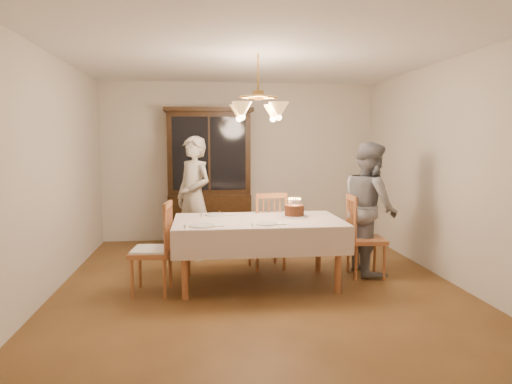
{
  "coord_description": "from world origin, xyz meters",
  "views": [
    {
      "loc": [
        -0.63,
        -5.09,
        1.65
      ],
      "look_at": [
        0.0,
        0.2,
        1.05
      ],
      "focal_mm": 32.0,
      "sensor_mm": 36.0,
      "label": 1
    }
  ],
  "objects": [
    {
      "name": "ground",
      "position": [
        0.0,
        0.0,
        0.0
      ],
      "size": [
        5.0,
        5.0,
        0.0
      ],
      "primitive_type": "plane",
      "color": "#583819",
      "rests_on": "ground"
    },
    {
      "name": "room_shell",
      "position": [
        0.0,
        0.0,
        1.58
      ],
      "size": [
        5.0,
        5.0,
        5.0
      ],
      "color": "white",
      "rests_on": "ground"
    },
    {
      "name": "dining_table",
      "position": [
        0.0,
        0.0,
        0.68
      ],
      "size": [
        1.9,
        1.1,
        0.76
      ],
      "color": "#97522C",
      "rests_on": "ground"
    },
    {
      "name": "china_hutch",
      "position": [
        -0.51,
        2.25,
        1.04
      ],
      "size": [
        1.38,
        0.54,
        2.16
      ],
      "color": "black",
      "rests_on": "ground"
    },
    {
      "name": "chair_far_side",
      "position": [
        0.2,
        0.65,
        0.44
      ],
      "size": [
        0.51,
        0.49,
        1.0
      ],
      "color": "#97522C",
      "rests_on": "ground"
    },
    {
      "name": "chair_left_end",
      "position": [
        -1.18,
        -0.18,
        0.45
      ],
      "size": [
        0.46,
        0.48,
        1.0
      ],
      "color": "#97522C",
      "rests_on": "ground"
    },
    {
      "name": "chair_right_end",
      "position": [
        1.33,
        0.16,
        0.44
      ],
      "size": [
        0.45,
        0.47,
        1.0
      ],
      "color": "#97522C",
      "rests_on": "ground"
    },
    {
      "name": "elderly_woman",
      "position": [
        -0.74,
        1.28,
        0.86
      ],
      "size": [
        0.71,
        0.75,
        1.72
      ],
      "primitive_type": "imported",
      "rotation": [
        0.0,
        0.0,
        -0.89
      ],
      "color": "beige",
      "rests_on": "ground"
    },
    {
      "name": "adult_in_grey",
      "position": [
        1.45,
        0.34,
        0.82
      ],
      "size": [
        0.66,
        0.83,
        1.64
      ],
      "primitive_type": "imported",
      "rotation": [
        0.0,
        0.0,
        1.62
      ],
      "color": "slate",
      "rests_on": "ground"
    },
    {
      "name": "birthday_cake",
      "position": [
        0.45,
        0.14,
        0.82
      ],
      "size": [
        0.3,
        0.3,
        0.22
      ],
      "color": "white",
      "rests_on": "dining_table"
    },
    {
      "name": "place_setting_near_left",
      "position": [
        -0.62,
        -0.35,
        0.77
      ],
      "size": [
        0.42,
        0.27,
        0.02
      ],
      "color": "white",
      "rests_on": "dining_table"
    },
    {
      "name": "place_setting_near_right",
      "position": [
        0.07,
        -0.33,
        0.77
      ],
      "size": [
        0.37,
        0.23,
        0.02
      ],
      "color": "white",
      "rests_on": "dining_table"
    },
    {
      "name": "place_setting_far_left",
      "position": [
        -0.47,
        0.35,
        0.77
      ],
      "size": [
        0.39,
        0.25,
        0.02
      ],
      "color": "white",
      "rests_on": "dining_table"
    },
    {
      "name": "chandelier",
      "position": [
        -0.0,
        -0.0,
        1.98
      ],
      "size": [
        0.62,
        0.62,
        0.73
      ],
      "color": "#BF8C3F",
      "rests_on": "ground"
    }
  ]
}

